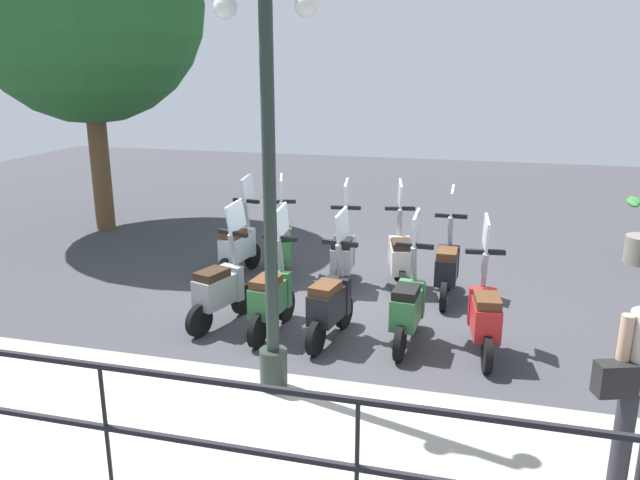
% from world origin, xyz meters
% --- Properties ---
extents(ground_plane, '(28.00, 28.00, 0.00)m').
position_xyz_m(ground_plane, '(0.00, 0.00, 0.00)').
color(ground_plane, '#38383D').
extents(promenade_walkway, '(2.20, 20.00, 0.15)m').
position_xyz_m(promenade_walkway, '(-3.15, 0.00, 0.07)').
color(promenade_walkway, '#A39E93').
rests_on(promenade_walkway, ground_plane).
extents(fence_railing, '(0.04, 16.03, 1.07)m').
position_xyz_m(fence_railing, '(-4.20, -0.00, 0.91)').
color(fence_railing, black).
rests_on(fence_railing, promenade_walkway).
extents(lamp_post_near, '(0.26, 0.90, 3.97)m').
position_xyz_m(lamp_post_near, '(-2.40, 0.28, 1.90)').
color(lamp_post_near, '#232D28').
rests_on(lamp_post_near, promenade_walkway).
extents(tree_large, '(4.29, 4.29, 6.35)m').
position_xyz_m(tree_large, '(2.99, 5.61, 4.19)').
color(tree_large, brown).
rests_on(tree_large, ground_plane).
extents(scooter_near_0, '(1.23, 0.44, 1.54)m').
position_xyz_m(scooter_near_0, '(-0.86, -1.66, 0.48)').
color(scooter_near_0, black).
rests_on(scooter_near_0, ground_plane).
extents(scooter_near_1, '(1.23, 0.44, 1.54)m').
position_xyz_m(scooter_near_1, '(-0.81, -0.81, 0.48)').
color(scooter_near_1, black).
rests_on(scooter_near_1, ground_plane).
extents(scooter_near_2, '(1.23, 0.47, 1.54)m').
position_xyz_m(scooter_near_2, '(-0.92, 0.08, 0.48)').
color(scooter_near_2, black).
rests_on(scooter_near_2, ground_plane).
extents(scooter_near_3, '(1.23, 0.44, 1.54)m').
position_xyz_m(scooter_near_3, '(-0.89, 0.81, 0.48)').
color(scooter_near_3, black).
rests_on(scooter_near_3, ground_plane).
extents(scooter_near_4, '(1.20, 0.55, 1.54)m').
position_xyz_m(scooter_near_4, '(-0.81, 1.51, 0.48)').
color(scooter_near_4, black).
rests_on(scooter_near_4, ground_plane).
extents(scooter_far_0, '(1.23, 0.44, 1.54)m').
position_xyz_m(scooter_far_0, '(0.77, -1.15, 0.48)').
color(scooter_far_0, black).
rests_on(scooter_far_0, ground_plane).
extents(scooter_far_1, '(1.22, 0.50, 1.54)m').
position_xyz_m(scooter_far_1, '(1.06, -0.47, 0.48)').
color(scooter_far_1, black).
rests_on(scooter_far_1, ground_plane).
extents(scooter_far_2, '(1.23, 0.44, 1.54)m').
position_xyz_m(scooter_far_2, '(0.91, 0.34, 0.48)').
color(scooter_far_2, black).
rests_on(scooter_far_2, ground_plane).
extents(scooter_far_3, '(1.20, 0.54, 1.54)m').
position_xyz_m(scooter_far_3, '(1.07, 1.32, 0.48)').
color(scooter_far_3, black).
rests_on(scooter_far_3, ground_plane).
extents(scooter_far_4, '(1.23, 0.45, 1.54)m').
position_xyz_m(scooter_far_4, '(0.98, 1.99, 0.48)').
color(scooter_far_4, black).
rests_on(scooter_far_4, ground_plane).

